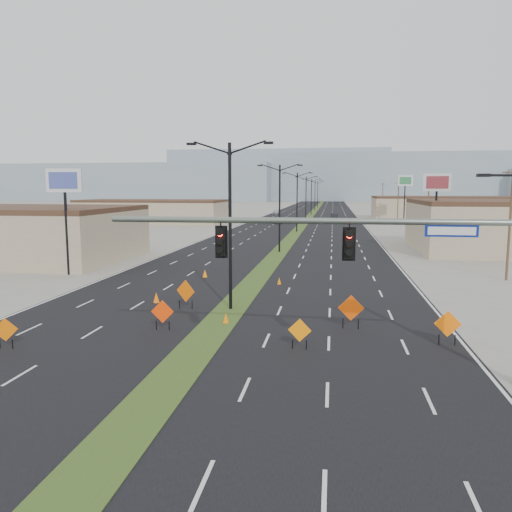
# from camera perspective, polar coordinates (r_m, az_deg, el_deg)

# --- Properties ---
(ground) EXTENTS (600.00, 600.00, 0.00)m
(ground) POSITION_cam_1_polar(r_m,az_deg,el_deg) (19.65, -10.22, -14.30)
(ground) COLOR gray
(ground) RESTS_ON ground
(road_surface) EXTENTS (25.00, 400.00, 0.02)m
(road_surface) POSITION_cam_1_polar(r_m,az_deg,el_deg) (117.58, 5.80, 4.09)
(road_surface) COLOR black
(road_surface) RESTS_ON ground
(median_strip) EXTENTS (2.00, 400.00, 0.04)m
(median_strip) POSITION_cam_1_polar(r_m,az_deg,el_deg) (117.58, 5.80, 4.09)
(median_strip) COLOR #374E1C
(median_strip) RESTS_ON ground
(building_sw_far) EXTENTS (30.00, 14.00, 4.50)m
(building_sw_far) POSITION_cam_1_polar(r_m,az_deg,el_deg) (109.17, -11.70, 4.88)
(building_sw_far) COLOR tan
(building_sw_far) RESTS_ON ground
(building_se_far) EXTENTS (44.00, 16.00, 5.00)m
(building_se_far) POSITION_cam_1_polar(r_m,az_deg,el_deg) (131.23, 22.93, 4.99)
(building_se_far) COLOR tan
(building_se_far) RESTS_ON ground
(mesa_west) EXTENTS (180.00, 50.00, 22.00)m
(mesa_west) POSITION_cam_1_polar(r_m,az_deg,el_deg) (322.85, -14.37, 8.12)
(mesa_west) COLOR #8195A1
(mesa_west) RESTS_ON ground
(mesa_center) EXTENTS (220.00, 50.00, 28.00)m
(mesa_center) POSITION_cam_1_polar(r_m,az_deg,el_deg) (319.07, 15.04, 8.64)
(mesa_center) COLOR #8195A1
(mesa_center) RESTS_ON ground
(mesa_backdrop) EXTENTS (140.00, 50.00, 32.00)m
(mesa_backdrop) POSITION_cam_1_polar(r_m,az_deg,el_deg) (339.23, 2.69, 9.16)
(mesa_backdrop) COLOR #8195A1
(mesa_backdrop) RESTS_ON ground
(signal_mast) EXTENTS (16.30, 0.60, 8.00)m
(signal_mast) POSITION_cam_1_polar(r_m,az_deg,el_deg) (19.52, 16.01, -0.04)
(signal_mast) COLOR slate
(signal_mast) RESTS_ON ground
(streetlight_0) EXTENTS (5.15, 0.24, 10.02)m
(streetlight_0) POSITION_cam_1_polar(r_m,az_deg,el_deg) (29.88, -2.98, 4.04)
(streetlight_0) COLOR black
(streetlight_0) RESTS_ON ground
(streetlight_1) EXTENTS (5.15, 0.24, 10.02)m
(streetlight_1) POSITION_cam_1_polar(r_m,az_deg,el_deg) (57.55, 2.72, 5.80)
(streetlight_1) COLOR black
(streetlight_1) RESTS_ON ground
(streetlight_2) EXTENTS (5.15, 0.24, 10.02)m
(streetlight_2) POSITION_cam_1_polar(r_m,az_deg,el_deg) (85.43, 4.71, 6.40)
(streetlight_2) COLOR black
(streetlight_2) RESTS_ON ground
(streetlight_3) EXTENTS (5.15, 0.24, 10.02)m
(streetlight_3) POSITION_cam_1_polar(r_m,az_deg,el_deg) (113.37, 5.73, 6.70)
(streetlight_3) COLOR black
(streetlight_3) RESTS_ON ground
(streetlight_4) EXTENTS (5.15, 0.24, 10.02)m
(streetlight_4) POSITION_cam_1_polar(r_m,az_deg,el_deg) (141.34, 6.34, 6.88)
(streetlight_4) COLOR black
(streetlight_4) RESTS_ON ground
(streetlight_5) EXTENTS (5.15, 0.24, 10.02)m
(streetlight_5) POSITION_cam_1_polar(r_m,az_deg,el_deg) (169.31, 6.76, 7.01)
(streetlight_5) COLOR black
(streetlight_5) RESTS_ON ground
(streetlight_6) EXTENTS (5.15, 0.24, 10.02)m
(streetlight_6) POSITION_cam_1_polar(r_m,az_deg,el_deg) (197.30, 7.05, 7.09)
(streetlight_6) COLOR black
(streetlight_6) RESTS_ON ground
(utility_pole_0) EXTENTS (1.60, 0.20, 9.00)m
(utility_pole_0) POSITION_cam_1_polar(r_m,az_deg,el_deg) (44.51, 27.03, 3.45)
(utility_pole_0) COLOR #4C3823
(utility_pole_0) RESTS_ON ground
(utility_pole_1) EXTENTS (1.60, 0.20, 9.00)m
(utility_pole_1) POSITION_cam_1_polar(r_m,az_deg,el_deg) (78.49, 19.07, 5.35)
(utility_pole_1) COLOR #4C3823
(utility_pole_1) RESTS_ON ground
(utility_pole_2) EXTENTS (1.60, 0.20, 9.00)m
(utility_pole_2) POSITION_cam_1_polar(r_m,az_deg,el_deg) (113.09, 15.93, 6.07)
(utility_pole_2) COLOR #4C3823
(utility_pole_2) RESTS_ON ground
(utility_pole_3) EXTENTS (1.60, 0.20, 9.00)m
(utility_pole_3) POSITION_cam_1_polar(r_m,az_deg,el_deg) (147.88, 14.26, 6.44)
(utility_pole_3) COLOR #4C3823
(utility_pole_3) RESTS_ON ground
(car_left) EXTENTS (2.09, 4.35, 1.44)m
(car_left) POSITION_cam_1_polar(r_m,az_deg,el_deg) (106.08, 2.58, 4.13)
(car_left) COLOR maroon
(car_left) RESTS_ON ground
(car_mid) EXTENTS (1.76, 4.83, 1.58)m
(car_mid) POSITION_cam_1_polar(r_m,az_deg,el_deg) (117.60, 8.92, 4.43)
(car_mid) COLOR black
(car_mid) RESTS_ON ground
(car_far) EXTENTS (2.24, 4.64, 1.30)m
(car_far) POSITION_cam_1_polar(r_m,az_deg,el_deg) (143.29, 2.32, 5.03)
(car_far) COLOR #AFB6B9
(car_far) RESTS_ON ground
(construction_sign_0) EXTENTS (1.01, 0.48, 1.45)m
(construction_sign_0) POSITION_cam_1_polar(r_m,az_deg,el_deg) (25.85, -26.73, -7.65)
(construction_sign_0) COLOR #DB6004
(construction_sign_0) RESTS_ON ground
(construction_sign_1) EXTENTS (1.20, 0.08, 1.60)m
(construction_sign_1) POSITION_cam_1_polar(r_m,az_deg,el_deg) (26.46, -10.64, -6.39)
(construction_sign_1) COLOR #F63905
(construction_sign_1) RESTS_ON ground
(construction_sign_2) EXTENTS (1.28, 0.54, 1.81)m
(construction_sign_2) POSITION_cam_1_polar(r_m,az_deg,el_deg) (30.77, -8.05, -4.09)
(construction_sign_2) COLOR #D85504
(construction_sign_2) RESTS_ON ground
(construction_sign_3) EXTENTS (1.36, 0.06, 1.82)m
(construction_sign_3) POSITION_cam_1_polar(r_m,az_deg,el_deg) (26.68, 10.80, -5.98)
(construction_sign_3) COLOR #E04704
(construction_sign_3) RESTS_ON ground
(construction_sign_4) EXTENTS (1.08, 0.16, 1.44)m
(construction_sign_4) POSITION_cam_1_polar(r_m,az_deg,el_deg) (23.14, 5.01, -8.59)
(construction_sign_4) COLOR orange
(construction_sign_4) RESTS_ON ground
(construction_sign_5) EXTENTS (1.25, 0.06, 1.66)m
(construction_sign_5) POSITION_cam_1_polar(r_m,az_deg,el_deg) (25.24, 21.07, -7.38)
(construction_sign_5) COLOR #FB6705
(construction_sign_5) RESTS_ON ground
(cone_0) EXTENTS (0.54, 0.54, 0.69)m
(cone_0) POSITION_cam_1_polar(r_m,az_deg,el_deg) (32.94, -11.32, -4.68)
(cone_0) COLOR #FF6A05
(cone_0) RESTS_ON ground
(cone_1) EXTENTS (0.47, 0.47, 0.60)m
(cone_1) POSITION_cam_1_polar(r_m,az_deg,el_deg) (27.48, -3.47, -7.11)
(cone_1) COLOR orange
(cone_1) RESTS_ON ground
(cone_2) EXTENTS (0.37, 0.37, 0.54)m
(cone_2) POSITION_cam_1_polar(r_m,az_deg,el_deg) (38.48, 2.67, -2.86)
(cone_2) COLOR orange
(cone_2) RESTS_ON ground
(cone_3) EXTENTS (0.49, 0.49, 0.66)m
(cone_3) POSITION_cam_1_polar(r_m,az_deg,el_deg) (41.69, -5.86, -2.00)
(cone_3) COLOR orange
(cone_3) RESTS_ON ground
(pole_sign_west) EXTENTS (2.95, 0.86, 8.99)m
(pole_sign_west) POSITION_cam_1_polar(r_m,az_deg,el_deg) (45.13, -21.03, 7.17)
(pole_sign_west) COLOR black
(pole_sign_west) RESTS_ON ground
(pole_sign_east_near) EXTENTS (2.92, 1.14, 9.00)m
(pole_sign_east_near) POSITION_cam_1_polar(r_m,az_deg,el_deg) (59.67, 19.96, 7.24)
(pole_sign_east_near) COLOR black
(pole_sign_east_near) RESTS_ON ground
(pole_sign_east_far) EXTENTS (3.25, 1.34, 10.11)m
(pole_sign_east_far) POSITION_cam_1_polar(r_m,az_deg,el_deg) (110.36, 16.68, 7.88)
(pole_sign_east_far) COLOR black
(pole_sign_east_far) RESTS_ON ground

